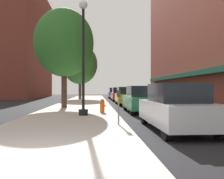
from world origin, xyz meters
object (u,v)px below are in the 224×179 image
at_px(parking_meter_near, 119,103).
at_px(car_silver, 175,108).
at_px(car_yellow, 126,96).
at_px(car_green, 141,100).
at_px(car_blue, 115,93).
at_px(tree_mid, 80,64).
at_px(fire_hydrant, 102,106).
at_px(car_red, 119,94).
at_px(lamppost, 83,55).
at_px(tree_near, 64,43).

xyz_separation_m(parking_meter_near, car_silver, (1.95, -0.74, -0.14)).
height_order(parking_meter_near, car_yellow, car_yellow).
xyz_separation_m(car_green, car_blue, (0.00, 21.07, 0.00)).
height_order(parking_meter_near, tree_mid, tree_mid).
height_order(fire_hydrant, car_red, car_red).
xyz_separation_m(car_yellow, car_red, (0.00, 6.92, 0.00)).
xyz_separation_m(lamppost, car_silver, (3.46, -4.05, -2.39)).
relative_size(tree_near, tree_mid, 0.96).
distance_m(lamppost, car_green, 4.87).
distance_m(tree_near, car_blue, 19.43).
bearing_deg(car_yellow, car_silver, -88.41).
distance_m(lamppost, fire_hydrant, 3.15).
bearing_deg(car_yellow, lamppost, -108.05).
xyz_separation_m(tree_near, car_yellow, (5.12, 4.46, -4.02)).
bearing_deg(car_silver, car_blue, 89.59).
xyz_separation_m(tree_mid, car_red, (5.01, -4.06, -4.07)).
height_order(tree_near, car_red, tree_near).
bearing_deg(car_red, car_green, -91.98).
relative_size(fire_hydrant, tree_near, 0.11).
xyz_separation_m(car_green, car_red, (0.00, 14.14, 0.00)).
bearing_deg(car_silver, fire_hydrant, 114.14).
relative_size(car_red, car_blue, 1.00).
bearing_deg(lamppost, car_blue, 81.64).
bearing_deg(lamppost, car_yellow, 70.36).
relative_size(lamppost, car_silver, 1.37).
height_order(car_silver, car_red, same).
distance_m(parking_meter_near, car_blue, 26.91).
bearing_deg(car_blue, lamppost, -97.01).
relative_size(tree_mid, car_blue, 1.75).
bearing_deg(car_green, fire_hydrant, -153.05).
xyz_separation_m(fire_hydrant, car_red, (2.44, 15.30, 0.29)).
bearing_deg(tree_near, car_silver, -61.08).
distance_m(fire_hydrant, tree_mid, 20.01).
bearing_deg(car_green, tree_near, 153.19).
xyz_separation_m(tree_mid, car_silver, (5.01, -24.71, -4.07)).
xyz_separation_m(car_silver, car_yellow, (0.00, 13.73, 0.00)).
bearing_deg(car_blue, fire_hydrant, -94.92).
bearing_deg(tree_near, fire_hydrant, -55.67).
xyz_separation_m(car_silver, car_blue, (0.00, 27.58, 0.00)).
xyz_separation_m(parking_meter_near, car_red, (1.95, 19.91, -0.14)).
relative_size(fire_hydrant, car_blue, 0.18).
relative_size(lamppost, parking_meter_near, 4.50).
relative_size(tree_mid, car_silver, 1.75).
relative_size(lamppost, car_green, 1.37).
xyz_separation_m(car_yellow, car_blue, (0.00, 13.84, 0.00)).
xyz_separation_m(tree_near, car_green, (5.12, -2.76, -4.02)).
relative_size(car_yellow, car_blue, 1.00).
bearing_deg(car_red, fire_hydrant, -101.06).
bearing_deg(car_yellow, car_red, 91.59).
bearing_deg(fire_hydrant, car_red, 80.93).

